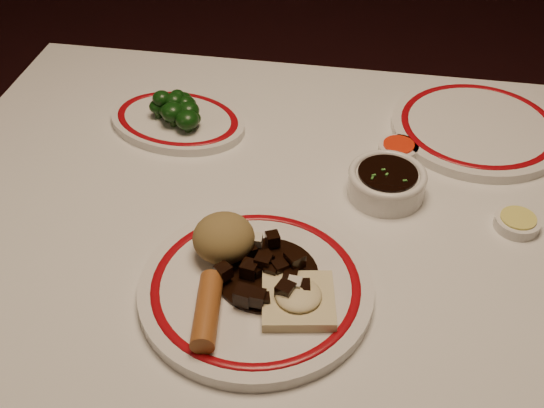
{
  "coord_description": "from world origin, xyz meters",
  "views": [
    {
      "loc": [
        0.07,
        -0.73,
        1.4
      ],
      "look_at": [
        -0.05,
        -0.03,
        0.8
      ],
      "focal_mm": 45.0,
      "sensor_mm": 36.0,
      "label": 1
    }
  ],
  "objects_px": {
    "rice_mound": "(224,238)",
    "stirfry_heap": "(268,273)",
    "spring_roll": "(207,310)",
    "broccoli_pile": "(179,107)",
    "broccoli_plate": "(178,121)",
    "soy_bowl": "(386,184)",
    "dining_table": "(311,266)",
    "main_plate": "(256,288)",
    "fried_wonton": "(298,299)"
  },
  "relations": [
    {
      "from": "rice_mound",
      "to": "fried_wonton",
      "type": "distance_m",
      "value": 0.13
    },
    {
      "from": "rice_mound",
      "to": "stirfry_heap",
      "type": "distance_m",
      "value": 0.08
    },
    {
      "from": "main_plate",
      "to": "soy_bowl",
      "type": "bearing_deg",
      "value": 56.17
    },
    {
      "from": "fried_wonton",
      "to": "soy_bowl",
      "type": "xyz_separation_m",
      "value": [
        0.1,
        0.25,
        -0.01
      ]
    },
    {
      "from": "rice_mound",
      "to": "stirfry_heap",
      "type": "height_order",
      "value": "rice_mound"
    },
    {
      "from": "stirfry_heap",
      "to": "rice_mound",
      "type": "bearing_deg",
      "value": 151.75
    },
    {
      "from": "main_plate",
      "to": "spring_roll",
      "type": "relative_size",
      "value": 3.34
    },
    {
      "from": "spring_roll",
      "to": "fried_wonton",
      "type": "relative_size",
      "value": 1.05
    },
    {
      "from": "stirfry_heap",
      "to": "broccoli_plate",
      "type": "bearing_deg",
      "value": 122.28
    },
    {
      "from": "rice_mound",
      "to": "soy_bowl",
      "type": "bearing_deg",
      "value": 41.9
    },
    {
      "from": "dining_table",
      "to": "soy_bowl",
      "type": "bearing_deg",
      "value": 38.18
    },
    {
      "from": "broccoli_pile",
      "to": "soy_bowl",
      "type": "height_order",
      "value": "broccoli_pile"
    },
    {
      "from": "rice_mound",
      "to": "spring_roll",
      "type": "bearing_deg",
      "value": -87.55
    },
    {
      "from": "main_plate",
      "to": "broccoli_pile",
      "type": "height_order",
      "value": "broccoli_pile"
    },
    {
      "from": "fried_wonton",
      "to": "broccoli_plate",
      "type": "distance_m",
      "value": 0.46
    },
    {
      "from": "broccoli_pile",
      "to": "main_plate",
      "type": "bearing_deg",
      "value": -60.64
    },
    {
      "from": "dining_table",
      "to": "broccoli_plate",
      "type": "distance_m",
      "value": 0.34
    },
    {
      "from": "spring_roll",
      "to": "soy_bowl",
      "type": "bearing_deg",
      "value": 48.16
    },
    {
      "from": "broccoli_plate",
      "to": "soy_bowl",
      "type": "distance_m",
      "value": 0.38
    },
    {
      "from": "fried_wonton",
      "to": "stirfry_heap",
      "type": "xyz_separation_m",
      "value": [
        -0.04,
        0.04,
        0.0
      ]
    },
    {
      "from": "broccoli_plate",
      "to": "soy_bowl",
      "type": "relative_size",
      "value": 2.41
    },
    {
      "from": "rice_mound",
      "to": "stirfry_heap",
      "type": "xyz_separation_m",
      "value": [
        0.06,
        -0.03,
        -0.02
      ]
    },
    {
      "from": "main_plate",
      "to": "rice_mound",
      "type": "distance_m",
      "value": 0.08
    },
    {
      "from": "rice_mound",
      "to": "fried_wonton",
      "type": "xyz_separation_m",
      "value": [
        0.11,
        -0.07,
        -0.02
      ]
    },
    {
      "from": "soy_bowl",
      "to": "dining_table",
      "type": "bearing_deg",
      "value": -141.82
    },
    {
      "from": "dining_table",
      "to": "spring_roll",
      "type": "bearing_deg",
      "value": -114.9
    },
    {
      "from": "main_plate",
      "to": "dining_table",
      "type": "bearing_deg",
      "value": 70.22
    },
    {
      "from": "spring_roll",
      "to": "stirfry_heap",
      "type": "xyz_separation_m",
      "value": [
        0.06,
        0.08,
        -0.0
      ]
    },
    {
      "from": "spring_roll",
      "to": "broccoli_pile",
      "type": "relative_size",
      "value": 1.09
    },
    {
      "from": "stirfry_heap",
      "to": "soy_bowl",
      "type": "bearing_deg",
      "value": 57.34
    },
    {
      "from": "broccoli_plate",
      "to": "fried_wonton",
      "type": "bearing_deg",
      "value": -55.49
    },
    {
      "from": "dining_table",
      "to": "broccoli_pile",
      "type": "xyz_separation_m",
      "value": [
        -0.25,
        0.2,
        0.13
      ]
    },
    {
      "from": "stirfry_heap",
      "to": "broccoli_plate",
      "type": "height_order",
      "value": "stirfry_heap"
    },
    {
      "from": "rice_mound",
      "to": "stirfry_heap",
      "type": "relative_size",
      "value": 0.62
    },
    {
      "from": "fried_wonton",
      "to": "broccoli_plate",
      "type": "bearing_deg",
      "value": 124.51
    },
    {
      "from": "broccoli_pile",
      "to": "spring_roll",
      "type": "bearing_deg",
      "value": -69.94
    },
    {
      "from": "main_plate",
      "to": "stirfry_heap",
      "type": "relative_size",
      "value": 2.72
    },
    {
      "from": "spring_roll",
      "to": "fried_wonton",
      "type": "height_order",
      "value": "spring_roll"
    },
    {
      "from": "stirfry_heap",
      "to": "broccoli_pile",
      "type": "distance_m",
      "value": 0.4
    },
    {
      "from": "stirfry_heap",
      "to": "broccoli_pile",
      "type": "bearing_deg",
      "value": 121.86
    },
    {
      "from": "dining_table",
      "to": "broccoli_plate",
      "type": "height_order",
      "value": "broccoli_plate"
    },
    {
      "from": "rice_mound",
      "to": "dining_table",
      "type": "bearing_deg",
      "value": 45.06
    },
    {
      "from": "stirfry_heap",
      "to": "spring_roll",
      "type": "bearing_deg",
      "value": -128.16
    },
    {
      "from": "fried_wonton",
      "to": "broccoli_pile",
      "type": "height_order",
      "value": "broccoli_pile"
    },
    {
      "from": "dining_table",
      "to": "broccoli_pile",
      "type": "distance_m",
      "value": 0.35
    },
    {
      "from": "rice_mound",
      "to": "broccoli_plate",
      "type": "bearing_deg",
      "value": 116.3
    },
    {
      "from": "spring_roll",
      "to": "broccoli_plate",
      "type": "xyz_separation_m",
      "value": [
        -0.16,
        0.42,
        -0.02
      ]
    },
    {
      "from": "main_plate",
      "to": "broccoli_pile",
      "type": "distance_m",
      "value": 0.41
    },
    {
      "from": "fried_wonton",
      "to": "spring_roll",
      "type": "bearing_deg",
      "value": -158.58
    },
    {
      "from": "stirfry_heap",
      "to": "broccoli_pile",
      "type": "xyz_separation_m",
      "value": [
        -0.21,
        0.34,
        0.01
      ]
    }
  ]
}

